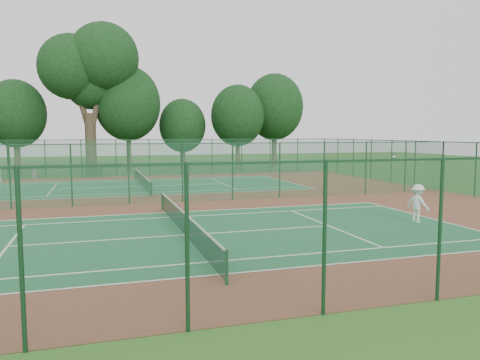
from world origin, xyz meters
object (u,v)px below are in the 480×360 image
player_near (418,203)px  trash_bin (35,174)px  big_tree (90,67)px  bench (94,173)px

player_near → trash_bin: bearing=17.8°
trash_bin → big_tree: (4.87, 5.08, 10.18)m
trash_bin → bench: bench is taller
big_tree → trash_bin: bearing=-133.8°
bench → big_tree: (-0.17, 5.23, 10.17)m
trash_bin → player_near: bearing=-54.5°
player_near → trash_bin: size_ratio=2.00×
trash_bin → bench: 5.05m
trash_bin → bench: bearing=-1.7°
trash_bin → big_tree: big_tree is taller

